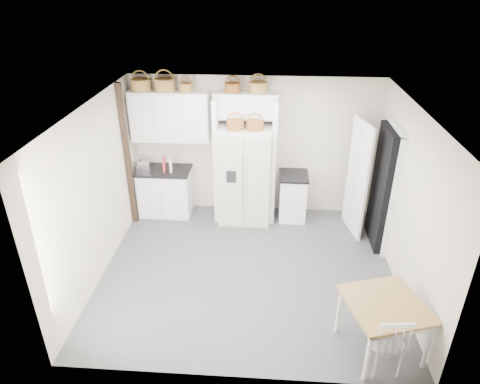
{
  "coord_description": "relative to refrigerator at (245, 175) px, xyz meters",
  "views": [
    {
      "loc": [
        0.25,
        -5.4,
        4.22
      ],
      "look_at": [
        -0.15,
        0.4,
        1.18
      ],
      "focal_mm": 32.0,
      "sensor_mm": 36.0,
      "label": 1
    }
  ],
  "objects": [
    {
      "name": "toaster",
      "position": [
        -1.9,
        0.08,
        0.11
      ],
      "size": [
        0.25,
        0.17,
        0.17
      ],
      "primitive_type": "cube",
      "rotation": [
        0.0,
        0.0,
        0.11
      ],
      "color": "silver",
      "rests_on": "counter_left"
    },
    {
      "name": "upper_cabinet",
      "position": [
        -1.35,
        0.22,
        1.0
      ],
      "size": [
        1.4,
        0.34,
        0.9
      ],
      "primitive_type": "cube",
      "color": "white",
      "rests_on": "wall_back"
    },
    {
      "name": "wall_left",
      "position": [
        -2.1,
        -1.61,
        0.4
      ],
      "size": [
        0.0,
        4.0,
        4.0
      ],
      "primitive_type": "plane",
      "rotation": [
        1.57,
        0.0,
        1.57
      ],
      "color": "beige",
      "rests_on": "floor"
    },
    {
      "name": "basket_fridge_a",
      "position": [
        -0.16,
        -0.1,
        0.98
      ],
      "size": [
        0.3,
        0.3,
        0.16
      ],
      "primitive_type": "cylinder",
      "color": "brown",
      "rests_on": "refrigerator"
    },
    {
      "name": "wall_back",
      "position": [
        0.15,
        0.39,
        0.4
      ],
      "size": [
        4.5,
        0.0,
        4.5
      ],
      "primitive_type": "plane",
      "rotation": [
        1.57,
        0.0,
        0.0
      ],
      "color": "beige",
      "rests_on": "floor"
    },
    {
      "name": "basket_upper_c",
      "position": [
        -1.03,
        0.22,
        1.52
      ],
      "size": [
        0.24,
        0.24,
        0.14
      ],
      "primitive_type": "cylinder",
      "color": "brown",
      "rests_on": "upper_cabinet"
    },
    {
      "name": "counter_left",
      "position": [
        -1.52,
        0.09,
        0.0
      ],
      "size": [
        0.99,
        0.64,
        0.04
      ],
      "primitive_type": "cube",
      "color": "black",
      "rests_on": "base_cab_left"
    },
    {
      "name": "windsor_chair",
      "position": [
        1.83,
        -3.36,
        -0.49
      ],
      "size": [
        0.44,
        0.41,
        0.83
      ],
      "primitive_type": "cube",
      "rotation": [
        0.0,
        0.0,
        0.1
      ],
      "color": "white",
      "rests_on": "floor"
    },
    {
      "name": "ceiling",
      "position": [
        0.15,
        -1.61,
        1.7
      ],
      "size": [
        4.5,
        4.5,
        0.0
      ],
      "primitive_type": "plane",
      "color": "white",
      "rests_on": "wall_back"
    },
    {
      "name": "trim_post",
      "position": [
        -2.05,
        -0.26,
        0.4
      ],
      "size": [
        0.09,
        0.09,
        2.6
      ],
      "primitive_type": "cube",
      "color": "black",
      "rests_on": "floor"
    },
    {
      "name": "basket_bridge_a",
      "position": [
        -0.23,
        0.22,
        1.53
      ],
      "size": [
        0.28,
        0.28,
        0.16
      ],
      "primitive_type": "cylinder",
      "color": "brown",
      "rests_on": "bridge_cabinet"
    },
    {
      "name": "bridge_cabinet",
      "position": [
        -0.0,
        0.22,
        1.23
      ],
      "size": [
        1.12,
        0.34,
        0.45
      ],
      "primitive_type": "cube",
      "color": "white",
      "rests_on": "wall_back"
    },
    {
      "name": "basket_upper_b",
      "position": [
        -1.4,
        0.22,
        1.55
      ],
      "size": [
        0.36,
        0.36,
        0.21
      ],
      "primitive_type": "cylinder",
      "color": "brown",
      "rests_on": "upper_cabinet"
    },
    {
      "name": "counter_right",
      "position": [
        0.89,
        0.09,
        -0.03
      ],
      "size": [
        0.52,
        0.62,
        0.04
      ],
      "primitive_type": "cube",
      "color": "black",
      "rests_on": "base_cab_right"
    },
    {
      "name": "floor",
      "position": [
        0.15,
        -1.61,
        -0.9
      ],
      "size": [
        4.5,
        4.5,
        0.0
      ],
      "primitive_type": "plane",
      "color": "#444447",
      "rests_on": "ground"
    },
    {
      "name": "fridge_panel_left",
      "position": [
        -0.51,
        0.09,
        0.25
      ],
      "size": [
        0.08,
        0.6,
        2.3
      ],
      "primitive_type": "cube",
      "color": "white",
      "rests_on": "floor"
    },
    {
      "name": "base_cab_left",
      "position": [
        -1.52,
        0.09,
        -0.46
      ],
      "size": [
        0.95,
        0.6,
        0.88
      ],
      "primitive_type": "cube",
      "color": "white",
      "rests_on": "floor"
    },
    {
      "name": "door_slab",
      "position": [
        1.95,
        -0.27,
        0.13
      ],
      "size": [
        0.21,
        0.79,
        2.05
      ],
      "primitive_type": "cube",
      "rotation": [
        0.0,
        0.0,
        -1.36
      ],
      "color": "white",
      "rests_on": "floor"
    },
    {
      "name": "basket_fridge_b",
      "position": [
        0.17,
        -0.1,
        0.98
      ],
      "size": [
        0.29,
        0.29,
        0.16
      ],
      "primitive_type": "cylinder",
      "color": "brown",
      "rests_on": "refrigerator"
    },
    {
      "name": "refrigerator",
      "position": [
        0.0,
        0.0,
        0.0
      ],
      "size": [
        0.93,
        0.75,
        1.8
      ],
      "primitive_type": "cube",
      "color": "beige",
      "rests_on": "floor"
    },
    {
      "name": "cookbook_cream",
      "position": [
        -1.36,
        0.01,
        0.15
      ],
      "size": [
        0.06,
        0.17,
        0.25
      ],
      "primitive_type": "cube",
      "rotation": [
        0.0,
        0.0,
        0.16
      ],
      "color": "#F7E5B6",
      "rests_on": "counter_left"
    },
    {
      "name": "wall_right",
      "position": [
        2.4,
        -1.61,
        0.4
      ],
      "size": [
        0.0,
        4.0,
        4.0
      ],
      "primitive_type": "plane",
      "rotation": [
        1.57,
        0.0,
        -1.57
      ],
      "color": "beige",
      "rests_on": "floor"
    },
    {
      "name": "fridge_panel_right",
      "position": [
        0.51,
        0.09,
        0.25
      ],
      "size": [
        0.08,
        0.6,
        2.3
      ],
      "primitive_type": "cube",
      "color": "white",
      "rests_on": "floor"
    },
    {
      "name": "base_cab_right",
      "position": [
        0.89,
        0.09,
        -0.47
      ],
      "size": [
        0.48,
        0.58,
        0.85
      ],
      "primitive_type": "cube",
      "color": "white",
      "rests_on": "floor"
    },
    {
      "name": "dining_table",
      "position": [
        1.85,
        -3.06,
        -0.53
      ],
      "size": [
        1.1,
        1.1,
        0.73
      ],
      "primitive_type": "cube",
      "rotation": [
        0.0,
        0.0,
        0.29
      ],
      "color": "olive",
      "rests_on": "floor"
    },
    {
      "name": "cookbook_red",
      "position": [
        -1.48,
        0.01,
        0.15
      ],
      "size": [
        0.05,
        0.17,
        0.25
      ],
      "primitive_type": "cube",
      "rotation": [
        0.0,
        0.0,
        0.09
      ],
      "color": "#B62C3A",
      "rests_on": "counter_left"
    },
    {
      "name": "doorway_void",
      "position": [
        2.31,
        -0.61,
        0.13
      ],
      "size": [
        0.18,
        0.85,
        2.05
      ],
      "primitive_type": "cube",
      "color": "black",
      "rests_on": "floor"
    },
    {
      "name": "basket_upper_a",
      "position": [
        -1.82,
        0.22,
        1.55
      ],
      "size": [
        0.34,
        0.34,
        0.19
      ],
      "primitive_type": "cylinder",
      "color": "brown",
      "rests_on": "upper_cabinet"
    },
    {
      "name": "basket_bridge_b",
      "position": [
        0.2,
        0.22,
        1.54
      ],
      "size": [
        0.32,
        0.32,
        0.18
      ],
      "primitive_type": "cylinder",
      "color": "brown",
      "rests_on": "bridge_cabinet"
    }
  ]
}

